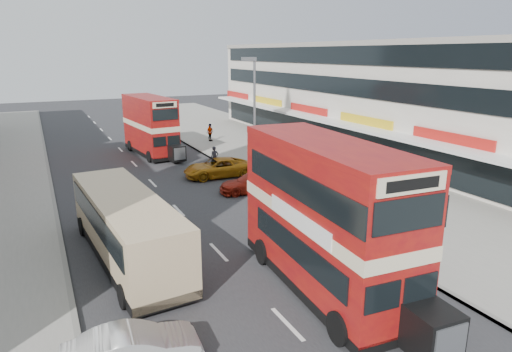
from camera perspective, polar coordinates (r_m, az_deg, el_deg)
road_surface at (r=30.82m, az=-12.95°, el=-0.88°), size 12.00×90.00×0.01m
pavement_right at (r=35.33m, az=6.30°, el=1.60°), size 12.00×90.00×0.15m
kerb_left at (r=30.12m, az=-24.30°, el=-2.12°), size 0.20×90.00×0.16m
kerb_right at (r=32.64m, az=-2.50°, el=0.53°), size 0.20×90.00×0.16m
commercial_row at (r=40.86m, az=14.57°, el=9.64°), size 9.90×46.20×9.30m
street_lamp at (r=30.13m, az=-0.32°, el=8.44°), size 1.00×0.20×8.12m
bus_main at (r=16.19m, az=8.85°, el=-5.12°), size 3.18×9.78×5.31m
bus_second at (r=39.11m, az=-13.19°, el=6.23°), size 3.18×8.65×4.72m
coach at (r=19.47m, az=-16.03°, el=-5.99°), size 3.20×9.88×2.58m
car_left_front at (r=13.53m, az=-15.30°, el=-20.43°), size 3.78×1.54×1.22m
car_right_a at (r=27.98m, az=-0.44°, el=-0.86°), size 4.34×2.23×1.20m
car_right_b at (r=31.52m, az=-4.86°, el=1.05°), size 4.83×2.44×1.31m
pedestrian_near at (r=27.49m, az=5.97°, el=-0.52°), size 0.68×0.68×1.56m
pedestrian_far at (r=43.77m, az=-5.83°, el=5.50°), size 1.04×0.89×1.68m
cyclist at (r=32.53m, az=-5.21°, el=1.47°), size 0.77×1.99×1.95m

